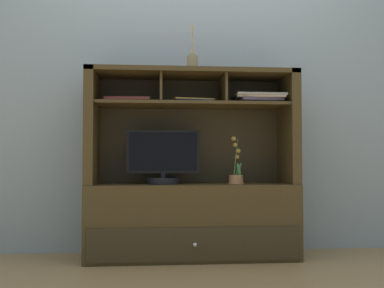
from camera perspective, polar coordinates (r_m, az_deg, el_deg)
name	(u,v)px	position (r m, az deg, el deg)	size (l,w,h in m)	color
floor_plane	(192,259)	(3.07, 0.00, -14.20)	(6.00, 6.00, 0.02)	olive
back_wall	(189,53)	(3.32, -0.34, 11.28)	(6.00, 0.02, 2.80)	gray
media_console	(192,197)	(3.01, -0.01, -6.59)	(1.36, 0.43, 1.22)	#3E2F17
tv_monitor	(163,160)	(2.96, -3.64, -2.02)	(0.47, 0.21, 0.35)	black
potted_orchid	(236,175)	(3.01, 5.54, -3.86)	(0.10, 0.10, 0.31)	#BA794C
magazine_stack_left	(192,102)	(3.04, -0.02, 5.30)	(0.29, 0.25, 0.03)	navy
magazine_stack_centre	(129,101)	(3.06, -7.88, 5.33)	(0.34, 0.26, 0.03)	gold
magazine_stack_right	(259,98)	(3.05, 8.38, 5.66)	(0.33, 0.25, 0.06)	#393B4D
diffuser_bottle	(192,63)	(3.04, 0.04, 10.11)	(0.07, 0.07, 0.30)	#897854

